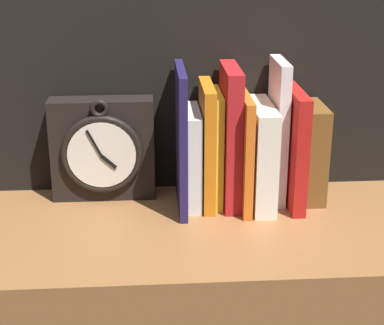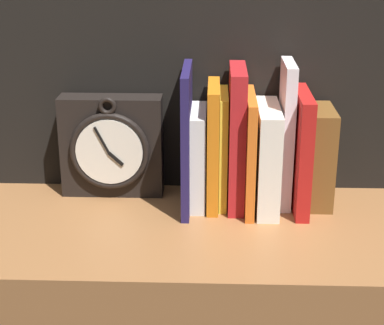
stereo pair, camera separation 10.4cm
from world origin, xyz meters
TOP-DOWN VIEW (x-y plane):
  - clock at (-0.15, 0.14)m, footprint 0.19×0.07m
  - book_slot0_navy at (-0.01, 0.09)m, footprint 0.01×0.16m
  - book_slot1_white at (0.01, 0.11)m, footprint 0.03×0.13m
  - book_slot2_orange at (0.03, 0.10)m, footprint 0.02×0.13m
  - book_slot3_yellow at (0.05, 0.11)m, footprint 0.01×0.12m
  - book_slot4_red at (0.08, 0.10)m, footprint 0.03×0.14m
  - book_slot5_orange at (0.10, 0.09)m, footprint 0.02×0.16m
  - book_slot6_white at (0.13, 0.09)m, footprint 0.04×0.15m
  - book_slot7_white at (0.16, 0.12)m, footprint 0.02×0.11m
  - book_slot8_red at (0.19, 0.09)m, footprint 0.02×0.15m
  - book_slot9_brown at (0.23, 0.11)m, footprint 0.04×0.11m

SIDE VIEW (x-z plane):
  - book_slot1_white at x=0.01m, z-range 0.85..1.02m
  - book_slot9_brown at x=0.23m, z-range 0.85..1.02m
  - book_slot6_white at x=0.13m, z-range 0.85..1.03m
  - clock at x=-0.15m, z-range 0.84..1.04m
  - book_slot3_yellow at x=0.05m, z-range 0.85..1.05m
  - book_slot5_orange at x=0.10m, z-range 0.85..1.05m
  - book_slot8_red at x=0.19m, z-range 0.85..1.06m
  - book_slot2_orange at x=0.03m, z-range 0.85..1.07m
  - book_slot4_red at x=0.08m, z-range 0.85..1.10m
  - book_slot0_navy at x=-0.01m, z-range 0.85..1.10m
  - book_slot7_white at x=0.16m, z-range 0.85..1.11m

